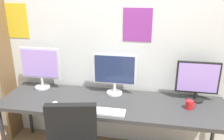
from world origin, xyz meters
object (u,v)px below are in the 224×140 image
Objects in this scene: monitor_right at (197,80)px; monitor_center at (115,72)px; coffee_mug at (190,105)px; computer_mouse at (54,103)px; monitor_left at (40,66)px; keyboard_main at (107,112)px; desk at (111,106)px.

monitor_center is at bearing 180.00° from monitor_right.
monitor_center is 0.87m from coffee_mug.
coffee_mug is at bearing 7.14° from computer_mouse.
monitor_right is at bearing -0.00° from monitor_center.
monitor_left is 0.90m from monitor_center.
monitor_center is 0.90m from monitor_right.
monitor_right reaches higher than keyboard_main.
monitor_right is at bearing 26.21° from keyboard_main.
desk is 22.99× the size of coffee_mug.
monitor_left is 1.38× the size of keyboard_main.
monitor_center is at bearing 90.00° from keyboard_main.
monitor_right is at bearing -0.00° from monitor_left.
desk is 6.67× the size of keyboard_main.
monitor_right is 4.22× the size of coffee_mug.
keyboard_main is 3.81× the size of computer_mouse.
monitor_left is (-0.90, 0.21, 0.33)m from desk.
monitor_left reaches higher than keyboard_main.
monitor_left reaches higher than desk.
monitor_left reaches higher than computer_mouse.
monitor_left is 1.80m from monitor_right.
monitor_right reaches higher than coffee_mug.
coffee_mug reaches higher than desk.
coffee_mug is at bearing 15.84° from keyboard_main.
monitor_center is 4.62× the size of coffee_mug.
monitor_right is at bearing 13.30° from desk.
monitor_center is 0.51m from keyboard_main.
monitor_left is at bearing 172.95° from coffee_mug.
monitor_left is 4.76× the size of coffee_mug.
coffee_mug is (-0.09, -0.21, -0.19)m from monitor_right.
computer_mouse is (-1.48, -0.39, -0.22)m from monitor_right.
keyboard_main is at bearing -5.57° from computer_mouse.
desk is 0.24m from keyboard_main.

